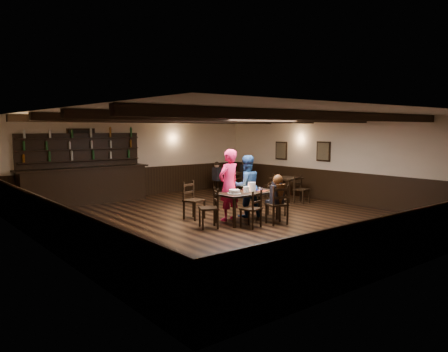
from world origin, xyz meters
TOP-DOWN VIEW (x-y plane):
  - ground at (0.00, 0.00)m, footprint 10.00×10.00m
  - room_shell at (0.01, 0.04)m, footprint 9.02×10.02m
  - dining_table at (0.28, -0.48)m, footprint 1.63×0.84m
  - chair_near_left at (-0.10, -1.12)m, footprint 0.51×0.49m
  - chair_near_right at (0.62, -1.24)m, footprint 0.56×0.54m
  - chair_end_left at (-0.86, -0.49)m, footprint 0.57×0.58m
  - chair_end_right at (1.33, -0.38)m, footprint 0.50×0.51m
  - chair_far_pushed at (-0.64, 0.68)m, footprint 0.56×0.55m
  - woman_pink at (-0.00, -0.07)m, footprint 0.73×0.54m
  - man_blue at (0.65, -0.02)m, footprint 0.94×0.82m
  - seated_person at (0.64, -1.17)m, footprint 0.32×0.48m
  - cake at (-0.17, -0.49)m, footprint 0.33×0.33m
  - plate_stack_a at (0.23, -0.49)m, footprint 0.15×0.15m
  - plate_stack_b at (0.46, -0.43)m, footprint 0.20×0.20m
  - tea_light at (0.32, -0.36)m, footprint 0.05×0.05m
  - salt_shaker at (0.67, -0.51)m, footprint 0.04×0.04m
  - pepper_shaker at (0.69, -0.58)m, footprint 0.04×0.04m
  - drink_glass at (0.58, -0.34)m, footprint 0.07×0.07m
  - menu_red at (0.73, -0.56)m, footprint 0.38×0.34m
  - menu_blue at (0.77, -0.38)m, footprint 0.27×0.20m
  - bar_counter at (-1.95, 4.72)m, footprint 4.10×0.70m
  - back_table_a at (3.45, 1.16)m, footprint 0.91×0.91m
  - back_table_b at (3.16, 3.79)m, footprint 0.91×0.91m
  - bg_patron_left at (2.60, 3.79)m, footprint 0.22×0.34m
  - bg_patron_right at (3.97, 3.82)m, footprint 0.27×0.38m

SIDE VIEW (x-z plane):
  - ground at x=0.00m, z-range 0.00..0.00m
  - chair_end_right at x=1.33m, z-range 0.07..0.95m
  - chair_near_left at x=-0.10m, z-range 0.08..0.97m
  - chair_end_left at x=-0.86m, z-range 0.08..1.02m
  - chair_near_right at x=0.62m, z-range 0.08..1.06m
  - chair_far_pushed at x=-0.64m, z-range 0.08..1.06m
  - back_table_b at x=3.16m, z-range 0.27..1.02m
  - back_table_a at x=3.45m, z-range 0.27..1.02m
  - dining_table at x=0.28m, z-range 0.30..1.05m
  - bar_counter at x=-1.95m, z-range -0.37..1.83m
  - menu_red at x=0.73m, z-range 0.75..0.76m
  - menu_blue at x=0.77m, z-range 0.75..0.76m
  - tea_light at x=0.32m, z-range 0.74..0.81m
  - pepper_shaker at x=0.69m, z-range 0.75..0.84m
  - cake at x=-0.17m, z-range 0.75..0.85m
  - salt_shaker at x=0.67m, z-range 0.75..0.85m
  - drink_glass at x=0.58m, z-range 0.75..0.86m
  - bg_patron_left at x=2.60m, z-range 0.46..1.15m
  - seated_person at x=0.64m, z-range 0.42..1.21m
  - man_blue at x=0.65m, z-range 0.00..1.65m
  - plate_stack_a at x=0.23m, z-range 0.75..0.90m
  - bg_patron_right at x=3.97m, z-range 0.47..1.19m
  - plate_stack_b at x=0.46m, z-range 0.75..0.98m
  - woman_pink at x=0.00m, z-range 0.00..1.82m
  - room_shell at x=0.01m, z-range 0.39..3.10m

